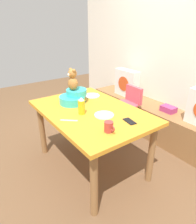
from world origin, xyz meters
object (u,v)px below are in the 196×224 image
(dining_table, at_px, (91,118))
(ketchup_bottle, at_px, (82,106))
(highchair, at_px, (126,106))
(coffee_mug, at_px, (109,127))
(book_stack, at_px, (168,109))
(pillow_floral_left, at_px, (127,83))
(teddy_bear, at_px, (73,80))
(dinner_plate_near, at_px, (104,115))
(cell_phone, at_px, (130,121))
(dinner_plate_far, at_px, (92,96))
(infant_seat_teal, at_px, (74,97))

(dining_table, relative_size, ketchup_bottle, 7.33)
(highchair, relative_size, coffee_mug, 6.58)
(book_stack, bearing_deg, pillow_floral_left, -178.58)
(teddy_bear, height_order, dinner_plate_near, teddy_bear)
(book_stack, distance_m, cell_phone, 1.12)
(dining_table, xyz_separation_m, dinner_plate_near, (0.20, 0.03, 0.11))
(dining_table, relative_size, dinner_plate_far, 6.78)
(book_stack, xyz_separation_m, teddy_bear, (-0.45, -1.25, 0.52))
(infant_seat_teal, bearing_deg, coffee_mug, -6.59)
(dining_table, bearing_deg, cell_phone, 18.53)
(coffee_mug, relative_size, cell_phone, 0.83)
(book_stack, bearing_deg, dining_table, -97.49)
(infant_seat_teal, bearing_deg, cell_phone, 14.54)
(ketchup_bottle, xyz_separation_m, dinner_plate_near, (0.17, 0.16, -0.08))
(teddy_bear, bearing_deg, dinner_plate_far, 102.84)
(book_stack, distance_m, coffee_mug, 1.41)
(infant_seat_teal, xyz_separation_m, coffee_mug, (0.77, -0.09, -0.02))
(coffee_mug, xyz_separation_m, dinner_plate_far, (-0.84, 0.39, -0.04))
(infant_seat_teal, relative_size, cell_phone, 2.29)
(infant_seat_teal, bearing_deg, teddy_bear, -90.00)
(pillow_floral_left, xyz_separation_m, dinner_plate_far, (0.32, -0.92, 0.07))
(teddy_bear, relative_size, dinner_plate_far, 1.25)
(coffee_mug, distance_m, dinner_plate_far, 0.93)
(infant_seat_teal, height_order, dinner_plate_far, infant_seat_teal)
(infant_seat_teal, relative_size, teddy_bear, 1.32)
(highchair, relative_size, dinner_plate_near, 3.95)
(book_stack, bearing_deg, cell_phone, -74.63)
(pillow_floral_left, xyz_separation_m, cell_phone, (1.13, -1.04, 0.06))
(dinner_plate_near, xyz_separation_m, cell_phone, (0.25, 0.12, -0.00))
(coffee_mug, height_order, cell_phone, coffee_mug)
(pillow_floral_left, relative_size, coffee_mug, 3.67)
(dinner_plate_near, xyz_separation_m, dinner_plate_far, (-0.56, 0.23, 0.00))
(cell_phone, bearing_deg, teddy_bear, 113.78)
(pillow_floral_left, xyz_separation_m, teddy_bear, (0.39, -1.23, 0.34))
(cell_phone, bearing_deg, highchair, 56.99)
(highchair, relative_size, teddy_bear, 3.16)
(dining_table, relative_size, coffee_mug, 11.30)
(pillow_floral_left, distance_m, teddy_bear, 1.33)
(teddy_bear, height_order, cell_phone, teddy_bear)
(pillow_floral_left, height_order, infant_seat_teal, same)
(dining_table, bearing_deg, dinner_plate_near, 9.84)
(highchair, height_order, teddy_bear, teddy_bear)
(ketchup_bottle, relative_size, dinner_plate_near, 0.92)
(book_stack, xyz_separation_m, dining_table, (-0.16, -1.21, 0.14))
(pillow_floral_left, bearing_deg, ketchup_bottle, -61.60)
(dinner_plate_far, bearing_deg, highchair, 75.93)
(dining_table, bearing_deg, teddy_bear, -171.78)
(infant_seat_teal, height_order, teddy_bear, teddy_bear)
(dinner_plate_far, bearing_deg, coffee_mug, -25.10)
(highchair, bearing_deg, pillow_floral_left, 137.32)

